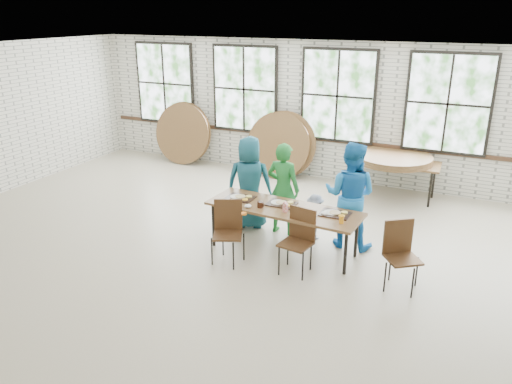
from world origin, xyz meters
TOP-DOWN VIEW (x-y plane):
  - room at (0.00, 4.44)m, footprint 12.00×12.00m
  - dining_table at (0.32, 0.72)m, footprint 2.44×0.94m
  - chair_near_left at (-0.32, 0.11)m, footprint 0.55×0.54m
  - chair_near_right at (0.75, 0.26)m, footprint 0.48×0.47m
  - chair_spare at (2.14, 0.43)m, footprint 0.58×0.58m
  - adult_teal at (-0.58, 1.37)m, footprint 0.91×0.74m
  - adult_green at (0.04, 1.37)m, footprint 0.59×0.40m
  - toddler at (0.61, 1.37)m, footprint 0.56×0.42m
  - adult_blue at (1.17, 1.37)m, footprint 0.84×0.65m
  - storage_table at (1.36, 3.93)m, footprint 1.83×0.83m
  - tabletop_clutter at (0.42, 0.69)m, footprint 2.01×0.56m
  - round_tops_stacked at (1.36, 3.93)m, footprint 1.50×1.50m
  - round_tops_leaning at (-2.47, 4.18)m, footprint 4.16×0.45m

SIDE VIEW (x-z plane):
  - toddler at x=0.61m, z-range 0.00..0.78m
  - chair_near_left at x=-0.32m, z-range 0.08..1.03m
  - chair_near_right at x=0.75m, z-range 0.08..1.03m
  - chair_spare at x=2.14m, z-range 0.08..1.03m
  - storage_table at x=1.36m, z-range 0.32..1.06m
  - dining_table at x=0.32m, z-range 0.32..1.06m
  - round_tops_leaning at x=-2.47m, z-range -0.01..1.48m
  - tabletop_clutter at x=0.42m, z-range 0.71..0.82m
  - adult_green at x=0.04m, z-range 0.00..1.57m
  - round_tops_stacked at x=1.36m, z-range 0.74..0.87m
  - adult_teal at x=-0.58m, z-range 0.00..1.61m
  - adult_blue at x=1.17m, z-range 0.00..1.71m
  - room at x=0.00m, z-range -4.17..7.83m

